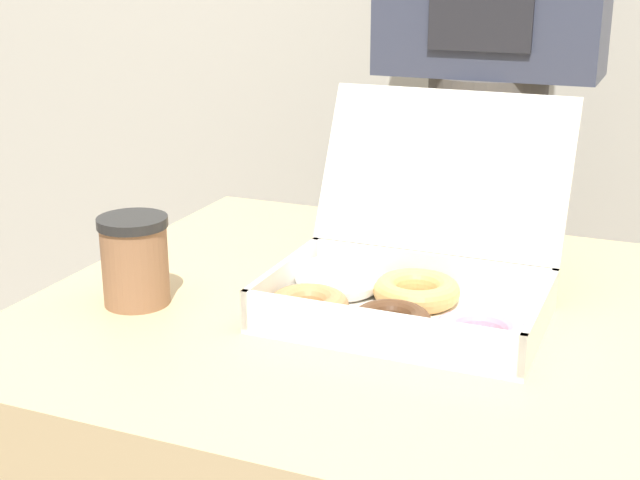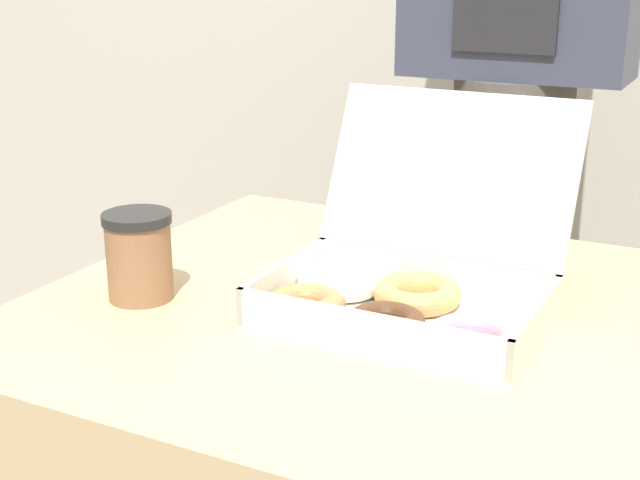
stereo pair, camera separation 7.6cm
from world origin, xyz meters
name	(u,v)px [view 2 (the right image)]	position (x,y,z in m)	size (l,w,h in m)	color
donut_box	(398,286)	(0.04, -0.02, 0.79)	(0.34, 0.32, 0.25)	white
coffee_cup	(139,256)	(-0.27, -0.11, 0.81)	(0.09, 0.09, 0.11)	#8C6042
person_customer	(520,38)	(0.00, 0.60, 1.03)	(0.38, 0.23, 1.82)	#4C4742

